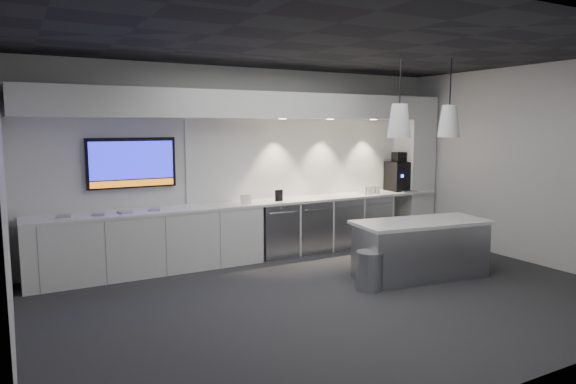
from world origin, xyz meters
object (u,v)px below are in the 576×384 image
wall_tv (132,163)px  coffee_machine (399,175)px  bin (370,271)px  island (421,249)px

wall_tv → coffee_machine: bearing=-3.0°
bin → coffee_machine: bearing=42.9°
coffee_machine → island: bearing=-116.9°
wall_tv → bin: 3.66m
wall_tv → coffee_machine: (4.75, -0.25, -0.37)m
island → bin: 0.97m
wall_tv → coffee_machine: size_ratio=1.77×
wall_tv → island: (3.38, -2.30, -1.16)m
wall_tv → island: bearing=-34.3°
bin → coffee_machine: size_ratio=0.70×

